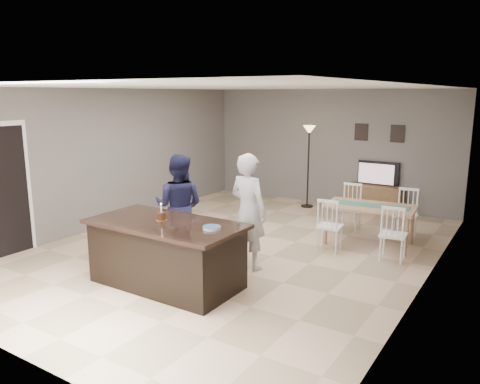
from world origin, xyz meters
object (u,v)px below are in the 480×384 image
Objects in this scene: television at (377,174)px; dining_table at (370,212)px; birthday_cake at (161,216)px; floor_lamp at (309,144)px; tv_console at (375,199)px; woman at (248,212)px; plate_stack at (212,228)px; man at (179,206)px; kitchen_island at (166,253)px.

dining_table is (0.60, -2.38, -0.28)m from television.
floor_lamp reaches higher than birthday_cake.
tv_console is 0.68× the size of woman.
tv_console is 1.91m from floor_lamp.
birthday_cake is at bearing -88.07° from floor_lamp.
birthday_cake is 1.01× the size of plate_stack.
plate_stack reaches higher than dining_table.
birthday_cake is at bearing 97.18° from man.
birthday_cake is 3.76m from dining_table.
man is at bearing -142.14° from dining_table.
tv_console is (1.20, 5.57, -0.15)m from kitchen_island.
plate_stack is at bearing -78.96° from floor_lamp.
floor_lamp is at bearing 15.24° from television.
floor_lamp reaches higher than man.
tv_console is at bearing 85.13° from plate_stack.
floor_lamp is at bearing 101.04° from plate_stack.
floor_lamp is (-0.28, 5.24, 1.01)m from kitchen_island.
plate_stack reaches higher than tv_console.
plate_stack is (0.13, -1.10, 0.04)m from woman.
kitchen_island is 1.38m from woman.
floor_lamp is (-1.48, -0.40, 0.60)m from television.
dining_table is (1.07, 3.20, -0.34)m from plate_stack.
tv_console is 1.31× the size of television.
birthday_cake is at bearing -125.80° from dining_table.
tv_console is 0.57m from television.
birthday_cake is (-0.71, -1.13, 0.08)m from woman.
man is 0.93× the size of dining_table.
tv_console is at bearing 76.74° from birthday_cake.
television is 4.51m from woman.
woman is 0.93× the size of floor_lamp.
television is at bearing 85.19° from plate_stack.
man reaches higher than kitchen_island.
plate_stack is at bearing 1.53° from birthday_cake.
woman reaches higher than television.
dining_table is at bearing 71.50° from plate_stack.
woman is (-0.60, -4.40, 0.58)m from tv_console.
man is at bearing 117.52° from birthday_cake.
television reaches higher than plate_stack.
man is (-1.81, -4.63, -0.03)m from television.
man is at bearing 68.68° from television.
plate_stack is at bearing -113.69° from dining_table.
kitchen_island is at bearing 70.96° from woman.
television is at bearing 76.90° from birthday_cake.
television reaches higher than kitchen_island.
birthday_cake is at bearing 76.90° from television.
plate_stack is 5.30m from floor_lamp.
dining_table is at bearing -43.60° from floor_lamp.
birthday_cake is 0.84m from plate_stack.
dining_table reaches higher than kitchen_island.
floor_lamp is (-1.01, 5.18, 0.55)m from plate_stack.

